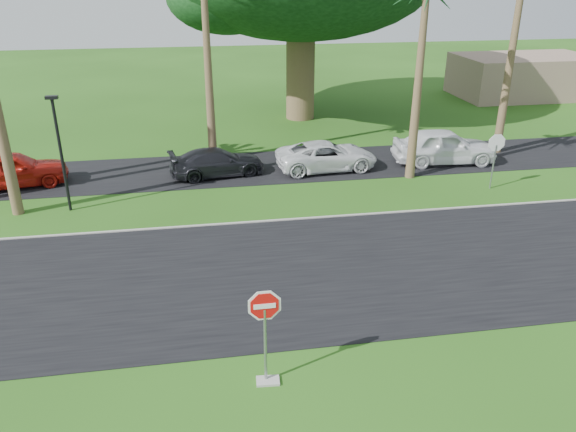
{
  "coord_description": "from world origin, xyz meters",
  "views": [
    {
      "loc": [
        -0.73,
        -13.58,
        9.01
      ],
      "look_at": [
        1.94,
        2.45,
        1.8
      ],
      "focal_mm": 35.0,
      "sensor_mm": 36.0,
      "label": 1
    }
  ],
  "objects_px": {
    "car_dark": "(217,163)",
    "car_minivan": "(327,156)",
    "stop_sign_near": "(265,318)",
    "car_pickup": "(444,146)",
    "car_red": "(12,170)",
    "stop_sign_far": "(496,150)"
  },
  "relations": [
    {
      "from": "car_minivan",
      "to": "car_dark",
      "type": "bearing_deg",
      "value": 85.99
    },
    {
      "from": "car_dark",
      "to": "car_minivan",
      "type": "bearing_deg",
      "value": -100.32
    },
    {
      "from": "car_dark",
      "to": "car_minivan",
      "type": "relative_size",
      "value": 0.9
    },
    {
      "from": "car_minivan",
      "to": "car_pickup",
      "type": "xyz_separation_m",
      "value": [
        6.0,
        0.01,
        0.19
      ]
    },
    {
      "from": "car_red",
      "to": "car_minivan",
      "type": "height_order",
      "value": "car_red"
    },
    {
      "from": "stop_sign_far",
      "to": "car_pickup",
      "type": "distance_m",
      "value": 3.86
    },
    {
      "from": "car_red",
      "to": "car_dark",
      "type": "xyz_separation_m",
      "value": [
        9.05,
        -0.02,
        -0.15
      ]
    },
    {
      "from": "car_dark",
      "to": "car_pickup",
      "type": "relative_size",
      "value": 0.87
    },
    {
      "from": "stop_sign_far",
      "to": "car_red",
      "type": "xyz_separation_m",
      "value": [
        -20.94,
        3.71,
        -0.99
      ]
    },
    {
      "from": "car_dark",
      "to": "car_minivan",
      "type": "xyz_separation_m",
      "value": [
        5.28,
        -0.0,
        0.04
      ]
    },
    {
      "from": "stop_sign_near",
      "to": "car_pickup",
      "type": "relative_size",
      "value": 0.52
    },
    {
      "from": "stop_sign_far",
      "to": "car_dark",
      "type": "distance_m",
      "value": 12.51
    },
    {
      "from": "stop_sign_far",
      "to": "car_minivan",
      "type": "height_order",
      "value": "stop_sign_far"
    },
    {
      "from": "stop_sign_far",
      "to": "car_minivan",
      "type": "xyz_separation_m",
      "value": [
        -6.62,
        3.69,
        -1.1
      ]
    },
    {
      "from": "car_pickup",
      "to": "car_dark",
      "type": "bearing_deg",
      "value": 94.42
    },
    {
      "from": "stop_sign_near",
      "to": "car_minivan",
      "type": "height_order",
      "value": "stop_sign_near"
    },
    {
      "from": "stop_sign_near",
      "to": "car_red",
      "type": "distance_m",
      "value": 17.51
    },
    {
      "from": "car_red",
      "to": "car_minivan",
      "type": "bearing_deg",
      "value": -100.96
    },
    {
      "from": "stop_sign_far",
      "to": "car_dark",
      "type": "bearing_deg",
      "value": -17.26
    },
    {
      "from": "car_minivan",
      "to": "stop_sign_near",
      "type": "bearing_deg",
      "value": 157.63
    },
    {
      "from": "car_minivan",
      "to": "car_pickup",
      "type": "relative_size",
      "value": 0.96
    },
    {
      "from": "stop_sign_near",
      "to": "car_pickup",
      "type": "distance_m",
      "value": 18.32
    }
  ]
}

